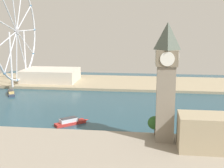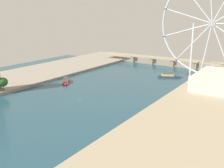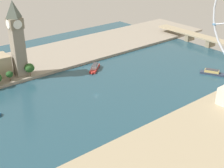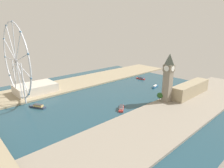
# 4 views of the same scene
# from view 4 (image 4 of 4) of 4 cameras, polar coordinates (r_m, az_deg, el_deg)

# --- Properties ---
(ground_plane) EXTENTS (400.95, 400.95, 0.00)m
(ground_plane) POSITION_cam_4_polar(r_m,az_deg,el_deg) (355.49, 0.94, -3.39)
(ground_plane) COLOR #234756
(riverbank_left) EXTENTS (90.00, 520.00, 3.00)m
(riverbank_left) POSITION_cam_4_polar(r_m,az_deg,el_deg) (288.95, 17.12, -8.71)
(riverbank_left) COLOR gray
(riverbank_left) RESTS_ON ground_plane
(riverbank_right) EXTENTS (90.00, 520.00, 3.00)m
(riverbank_right) POSITION_cam_4_polar(r_m,az_deg,el_deg) (441.81, -9.43, 0.60)
(riverbank_right) COLOR tan
(riverbank_right) RESTS_ON ground_plane
(clock_tower) EXTENTS (14.74, 14.74, 78.73)m
(clock_tower) POSITION_cam_4_polar(r_m,az_deg,el_deg) (321.00, 16.30, 1.95)
(clock_tower) COLOR gray
(clock_tower) RESTS_ON riverbank_left
(parliament_block) EXTENTS (22.00, 100.52, 22.32)m
(parliament_block) POSITION_cam_4_polar(r_m,az_deg,el_deg) (373.40, 22.24, -1.38)
(parliament_block) COLOR tan
(parliament_block) RESTS_ON riverbank_left
(tree_row_embankment) EXTENTS (13.67, 114.69, 13.80)m
(tree_row_embankment) POSITION_cam_4_polar(r_m,az_deg,el_deg) (371.92, 18.75, -1.62)
(tree_row_embankment) COLOR #513823
(tree_row_embankment) RESTS_ON riverbank_left
(ferris_wheel) EXTENTS (124.75, 3.20, 127.60)m
(ferris_wheel) POSITION_cam_4_polar(r_m,az_deg,el_deg) (345.69, -26.59, 5.99)
(ferris_wheel) COLOR silver
(ferris_wheel) RESTS_ON riverbank_right
(riverside_hall) EXTENTS (49.12, 70.51, 15.72)m
(riverside_hall) POSITION_cam_4_polar(r_m,az_deg,el_deg) (389.32, -21.78, -1.13)
(riverside_hall) COLOR beige
(riverside_hall) RESTS_ON riverbank_right
(tour_boat_0) EXTENTS (29.94, 18.73, 5.67)m
(tour_boat_0) POSITION_cam_4_polar(r_m,az_deg,el_deg) (323.68, -21.19, -6.19)
(tour_boat_0) COLOR #2D384C
(tour_boat_0) RESTS_ON ground_plane
(tour_boat_1) EXTENTS (22.80, 25.56, 5.91)m
(tour_boat_1) POSITION_cam_4_polar(r_m,az_deg,el_deg) (297.19, 2.79, -7.04)
(tour_boat_1) COLOR #B22D28
(tour_boat_1) RESTS_ON ground_plane
(tour_boat_2) EXTENTS (25.99, 8.99, 4.84)m
(tour_boat_2) POSITION_cam_4_polar(r_m,az_deg,el_deg) (471.14, 8.51, 1.70)
(tour_boat_2) COLOR #B22D28
(tour_boat_2) RESTS_ON ground_plane
(tour_boat_3) EXTENTS (9.16, 25.67, 4.56)m
(tour_boat_3) POSITION_cam_4_polar(r_m,az_deg,el_deg) (412.64, 12.71, -0.68)
(tour_boat_3) COLOR #235684
(tour_boat_3) RESTS_ON ground_plane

